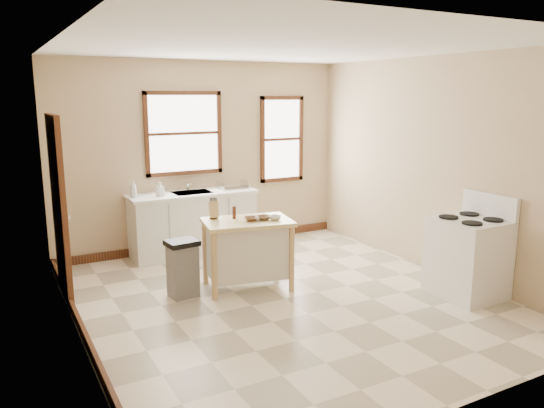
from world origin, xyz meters
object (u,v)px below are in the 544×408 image
(pepper_grinder, at_px, (234,213))
(gas_stove, at_px, (468,247))
(dish_rack, at_px, (233,185))
(knife_block, at_px, (214,210))
(bowl_a, at_px, (251,219))
(soap_bottle_b, at_px, (160,189))
(kitchen_island, at_px, (248,254))
(bowl_c, at_px, (275,218))
(trash_bin, at_px, (183,268))
(soap_bottle_a, at_px, (133,189))
(bowl_b, at_px, (264,218))

(pepper_grinder, relative_size, gas_stove, 0.13)
(gas_stove, bearing_deg, dish_rack, 116.76)
(knife_block, relative_size, bowl_a, 1.14)
(soap_bottle_b, distance_m, pepper_grinder, 1.54)
(dish_rack, xyz_separation_m, kitchen_island, (-0.56, -1.65, -0.55))
(bowl_c, bearing_deg, soap_bottle_b, 116.45)
(bowl_a, height_order, trash_bin, bowl_a)
(bowl_c, bearing_deg, soap_bottle_a, 124.49)
(trash_bin, distance_m, gas_stove, 3.30)
(dish_rack, xyz_separation_m, trash_bin, (-1.35, -1.55, -0.64))
(kitchen_island, bearing_deg, pepper_grinder, 135.25)
(knife_block, bearing_deg, trash_bin, -149.19)
(soap_bottle_a, relative_size, knife_block, 1.25)
(soap_bottle_a, height_order, bowl_b, soap_bottle_a)
(soap_bottle_a, bearing_deg, kitchen_island, -52.58)
(soap_bottle_a, xyz_separation_m, knife_block, (0.61, -1.39, -0.10))
(bowl_b, bearing_deg, soap_bottle_b, 114.17)
(gas_stove, bearing_deg, pepper_grinder, 144.33)
(pepper_grinder, height_order, bowl_b, pepper_grinder)
(pepper_grinder, distance_m, bowl_c, 0.49)
(pepper_grinder, relative_size, bowl_c, 1.00)
(knife_block, bearing_deg, bowl_a, -31.06)
(pepper_grinder, distance_m, gas_stove, 2.76)
(trash_bin, bearing_deg, bowl_b, -15.81)
(dish_rack, height_order, bowl_a, dish_rack)
(knife_block, height_order, bowl_b, knife_block)
(kitchen_island, xyz_separation_m, gas_stove, (2.12, -1.45, 0.17))
(knife_block, height_order, bowl_a, knife_block)
(soap_bottle_b, height_order, bowl_a, soap_bottle_b)
(pepper_grinder, height_order, bowl_c, pepper_grinder)
(kitchen_island, height_order, bowl_a, bowl_a)
(trash_bin, bearing_deg, pepper_grinder, -2.17)
(trash_bin, height_order, gas_stove, gas_stove)
(kitchen_island, distance_m, gas_stove, 2.58)
(knife_block, bearing_deg, bowl_b, -22.69)
(dish_rack, bearing_deg, trash_bin, -110.56)
(kitchen_island, bearing_deg, bowl_b, -7.84)
(bowl_b, bearing_deg, bowl_c, -30.35)
(soap_bottle_b, bearing_deg, bowl_b, -82.31)
(soap_bottle_a, xyz_separation_m, bowl_a, (0.96, -1.70, -0.18))
(bowl_c, height_order, trash_bin, bowl_c)
(bowl_a, xyz_separation_m, trash_bin, (-0.82, 0.15, -0.53))
(dish_rack, xyz_separation_m, knife_block, (-0.88, -1.38, -0.03))
(bowl_a, relative_size, trash_bin, 0.26)
(bowl_a, bearing_deg, bowl_c, -18.09)
(bowl_b, relative_size, gas_stove, 0.15)
(dish_rack, bearing_deg, bowl_a, -86.87)
(dish_rack, distance_m, bowl_c, 1.80)
(soap_bottle_b, bearing_deg, bowl_a, -86.62)
(kitchen_island, xyz_separation_m, bowl_b, (0.19, -0.06, 0.44))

